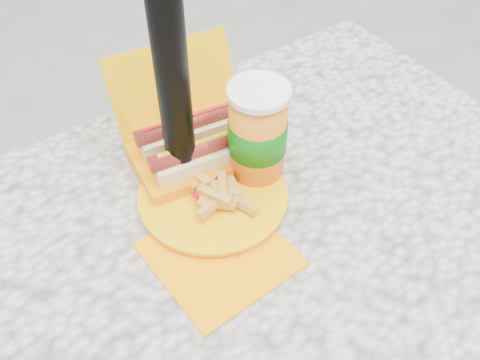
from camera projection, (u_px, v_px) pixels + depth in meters
picnic_table at (236, 281)px, 0.91m from camera, size 1.20×0.80×0.75m
hotdog_box at (197, 144)px, 0.93m from camera, size 0.25×0.23×0.18m
fries_plate at (213, 198)px, 0.88m from camera, size 0.28×0.33×0.05m
soda_cup at (257, 135)px, 0.87m from camera, size 0.10×0.10×0.19m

